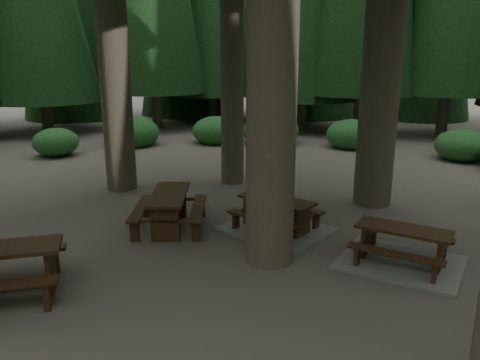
% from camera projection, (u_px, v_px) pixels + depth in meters
% --- Properties ---
extents(ground, '(80.00, 80.00, 0.00)m').
position_uv_depth(ground, '(223.00, 258.00, 8.43)').
color(ground, '#4D483F').
rests_on(ground, ground).
extents(picnic_table_a, '(2.32, 2.06, 0.68)m').
position_uv_depth(picnic_table_a, '(401.00, 253.00, 8.14)').
color(picnic_table_a, gray).
rests_on(picnic_table_a, ground).
extents(picnic_table_b, '(1.94, 2.16, 0.78)m').
position_uv_depth(picnic_table_b, '(169.00, 205.00, 9.75)').
color(picnic_table_b, '#351A0F').
rests_on(picnic_table_b, ground).
extents(picnic_table_c, '(2.54, 2.35, 0.70)m').
position_uv_depth(picnic_table_c, '(276.00, 220.00, 9.71)').
color(picnic_table_c, gray).
rests_on(picnic_table_c, ground).
extents(shrub_ring, '(23.86, 24.64, 1.49)m').
position_uv_depth(shrub_ring, '(271.00, 228.00, 8.80)').
color(shrub_ring, '#1E5827').
rests_on(shrub_ring, ground).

